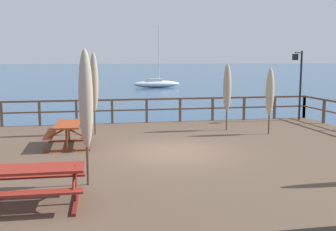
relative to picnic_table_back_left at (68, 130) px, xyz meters
name	(u,v)px	position (x,y,z in m)	size (l,w,h in m)	color
ground_plane	(174,176)	(3.23, -1.39, -1.33)	(600.00, 600.00, 0.00)	navy
wooden_deck	(174,164)	(3.23, -1.39, -0.95)	(15.68, 12.14, 0.78)	brown
railing_waterside_far	(147,106)	(3.23, 4.53, 0.18)	(15.48, 0.10, 1.09)	brown
picnic_table_back_left	(68,130)	(0.00, 0.00, 0.00)	(1.41, 1.92, 0.78)	#993819
picnic_table_front_left	(33,178)	(-0.39, -5.48, 0.00)	(1.96, 1.45, 0.78)	maroon
patio_umbrella_tall_mid_right	(94,83)	(0.90, 2.07, 1.39)	(0.32, 0.32, 3.07)	#4C3828
patio_umbrella_tall_mid_left	(227,88)	(6.11, 2.01, 1.13)	(0.32, 0.32, 2.65)	#4C3828
patio_umbrella_short_mid	(86,100)	(0.63, -4.30, 1.38)	(0.32, 0.32, 3.06)	#4C3828
patio_umbrella_tall_back_right	(270,92)	(7.41, 0.88, 1.03)	(0.32, 0.32, 2.50)	#4C3828
lamp_post_hooked	(299,75)	(10.20, 3.88, 1.55)	(0.62, 0.43, 3.20)	black
sailboat_distant	(157,83)	(9.21, 37.87, -0.82)	(6.10, 2.06, 7.72)	silver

